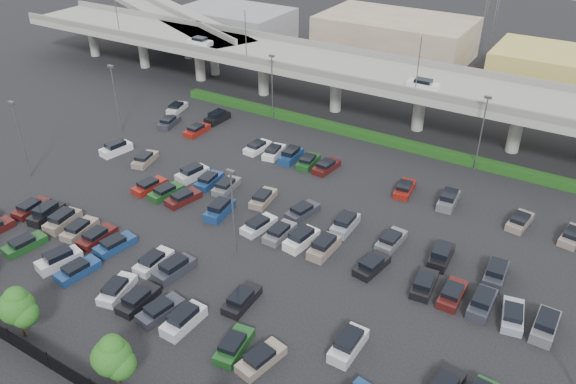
# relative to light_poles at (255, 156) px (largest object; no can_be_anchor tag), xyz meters

# --- Properties ---
(ground) EXTENTS (280.00, 280.00, 0.00)m
(ground) POSITION_rel_light_poles_xyz_m (4.13, -2.00, -6.24)
(ground) COLOR black
(overpass) EXTENTS (150.00, 13.00, 15.80)m
(overpass) POSITION_rel_light_poles_xyz_m (3.91, 29.97, 0.73)
(overpass) COLOR gray
(overpass) RESTS_ON ground
(on_ramp) EXTENTS (50.93, 30.13, 8.80)m
(on_ramp) POSITION_rel_light_poles_xyz_m (-47.98, 41.05, 0.62)
(on_ramp) COLOR gray
(on_ramp) RESTS_ON ground
(hedge) EXTENTS (66.00, 1.60, 1.10)m
(hedge) POSITION_rel_light_poles_xyz_m (4.13, 23.00, -5.69)
(hedge) COLOR #113B11
(hedge) RESTS_ON ground
(fence) EXTENTS (70.00, 0.10, 2.00)m
(fence) POSITION_rel_light_poles_xyz_m (4.07, -30.00, -5.34)
(fence) COLOR black
(fence) RESTS_ON ground
(tree_row) EXTENTS (65.07, 3.66, 5.94)m
(tree_row) POSITION_rel_light_poles_xyz_m (4.83, -28.53, -2.72)
(tree_row) COLOR #332316
(tree_row) RESTS_ON ground
(parked_cars) EXTENTS (63.14, 41.71, 1.67)m
(parked_cars) POSITION_rel_light_poles_xyz_m (3.37, -6.15, -5.62)
(parked_cars) COLOR navy
(parked_cars) RESTS_ON ground
(light_poles) EXTENTS (66.90, 48.38, 10.30)m
(light_poles) POSITION_rel_light_poles_xyz_m (0.00, 0.00, 0.00)
(light_poles) COLOR #535358
(light_poles) RESTS_ON ground
(distant_buildings) EXTENTS (138.00, 24.00, 9.00)m
(distant_buildings) POSITION_rel_light_poles_xyz_m (16.50, 59.81, -2.49)
(distant_buildings) COLOR gray
(distant_buildings) RESTS_ON ground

